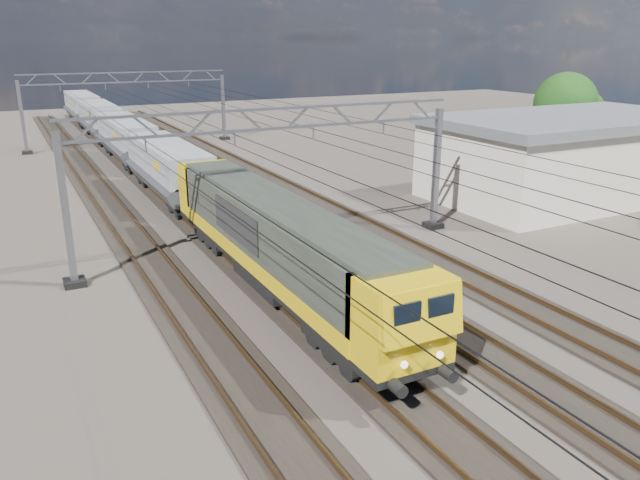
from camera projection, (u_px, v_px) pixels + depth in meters
name	position (u px, v px, depth m)	size (l,w,h in m)	color
ground	(314.00, 279.00, 27.56)	(160.00, 160.00, 0.00)	black
track_outer_west	(180.00, 303.00, 24.94)	(2.60, 140.00, 0.30)	black
track_loco	(272.00, 285.00, 26.67)	(2.60, 140.00, 0.30)	black
track_inner_east	(353.00, 270.00, 28.41)	(2.60, 140.00, 0.30)	black
track_outer_east	(425.00, 257.00, 30.14)	(2.60, 140.00, 0.30)	black
catenary_gantry_mid	(276.00, 176.00, 29.75)	(19.90, 0.90, 7.11)	gray
catenary_gantry_far	(129.00, 106.00, 60.23)	(19.90, 0.90, 7.11)	gray
overhead_wires	(245.00, 127.00, 32.56)	(12.03, 140.00, 0.53)	black
locomotive	(275.00, 239.00, 25.56)	(2.76, 21.10, 3.62)	black
hopper_wagon_lead	(168.00, 166.00, 40.57)	(3.38, 13.00, 3.25)	black
hopper_wagon_mid	(127.00, 137.00, 52.60)	(3.38, 13.00, 3.25)	black
hopper_wagon_third	(100.00, 118.00, 64.62)	(3.38, 13.00, 3.25)	black
hopper_wagon_fourth	(82.00, 106.00, 76.65)	(3.38, 13.00, 3.25)	black
industrial_shed	(570.00, 156.00, 41.33)	(18.60, 10.60, 5.40)	silver
tree_far	(570.00, 107.00, 50.88)	(5.54, 5.14, 7.59)	#311F16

